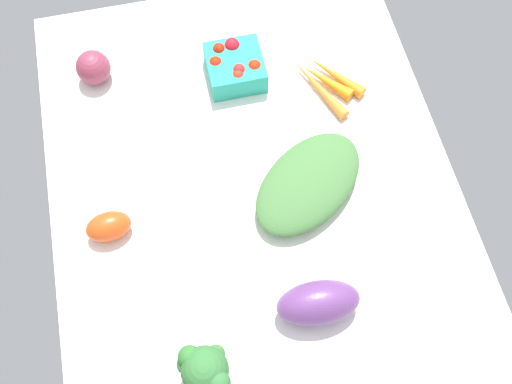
{
  "coord_description": "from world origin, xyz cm",
  "views": [
    {
      "loc": [
        -46.8,
        10.38,
        104.83
      ],
      "look_at": [
        0.0,
        0.0,
        4.0
      ],
      "focal_mm": 42.53,
      "sensor_mm": 36.0,
      "label": 1
    }
  ],
  "objects_px": {
    "carrot_bunch": "(326,81)",
    "berry_basket": "(235,67)",
    "broccoli_head": "(204,370)",
    "roma_tomato": "(109,226)",
    "red_onion_near_basket": "(93,68)",
    "leafy_greens_clump": "(308,183)",
    "eggplant": "(318,303)"
  },
  "relations": [
    {
      "from": "carrot_bunch",
      "to": "berry_basket",
      "type": "bearing_deg",
      "value": 70.66
    },
    {
      "from": "broccoli_head",
      "to": "roma_tomato",
      "type": "xyz_separation_m",
      "value": [
        0.29,
        0.12,
        -0.05
      ]
    },
    {
      "from": "broccoli_head",
      "to": "red_onion_near_basket",
      "type": "relative_size",
      "value": 1.68
    },
    {
      "from": "leafy_greens_clump",
      "to": "berry_basket",
      "type": "bearing_deg",
      "value": 15.49
    },
    {
      "from": "roma_tomato",
      "to": "carrot_bunch",
      "type": "xyz_separation_m",
      "value": [
        0.23,
        -0.47,
        -0.01
      ]
    },
    {
      "from": "berry_basket",
      "to": "leafy_greens_clump",
      "type": "distance_m",
      "value": 0.3
    },
    {
      "from": "eggplant",
      "to": "berry_basket",
      "type": "distance_m",
      "value": 0.51
    },
    {
      "from": "red_onion_near_basket",
      "to": "berry_basket",
      "type": "relative_size",
      "value": 0.62
    },
    {
      "from": "roma_tomato",
      "to": "carrot_bunch",
      "type": "distance_m",
      "value": 0.52
    },
    {
      "from": "carrot_bunch",
      "to": "berry_basket",
      "type": "relative_size",
      "value": 1.49
    },
    {
      "from": "red_onion_near_basket",
      "to": "leafy_greens_clump",
      "type": "relative_size",
      "value": 0.28
    },
    {
      "from": "eggplant",
      "to": "leafy_greens_clump",
      "type": "relative_size",
      "value": 0.57
    },
    {
      "from": "eggplant",
      "to": "berry_basket",
      "type": "bearing_deg",
      "value": 97.04
    },
    {
      "from": "red_onion_near_basket",
      "to": "roma_tomato",
      "type": "height_order",
      "value": "red_onion_near_basket"
    },
    {
      "from": "broccoli_head",
      "to": "leafy_greens_clump",
      "type": "height_order",
      "value": "broccoli_head"
    },
    {
      "from": "broccoli_head",
      "to": "eggplant",
      "type": "bearing_deg",
      "value": -70.38
    },
    {
      "from": "berry_basket",
      "to": "broccoli_head",
      "type": "bearing_deg",
      "value": 163.99
    },
    {
      "from": "red_onion_near_basket",
      "to": "eggplant",
      "type": "relative_size",
      "value": 0.49
    },
    {
      "from": "broccoli_head",
      "to": "eggplant",
      "type": "relative_size",
      "value": 0.82
    },
    {
      "from": "red_onion_near_basket",
      "to": "roma_tomato",
      "type": "relative_size",
      "value": 0.85
    },
    {
      "from": "eggplant",
      "to": "leafy_greens_clump",
      "type": "distance_m",
      "value": 0.23
    },
    {
      "from": "leafy_greens_clump",
      "to": "carrot_bunch",
      "type": "bearing_deg",
      "value": -23.45
    },
    {
      "from": "carrot_bunch",
      "to": "berry_basket",
      "type": "xyz_separation_m",
      "value": [
        0.06,
        0.18,
        0.02
      ]
    },
    {
      "from": "carrot_bunch",
      "to": "broccoli_head",
      "type": "bearing_deg",
      "value": 146.61
    },
    {
      "from": "broccoli_head",
      "to": "berry_basket",
      "type": "bearing_deg",
      "value": -16.01
    },
    {
      "from": "eggplant",
      "to": "berry_basket",
      "type": "xyz_separation_m",
      "value": [
        0.51,
        0.04,
        -0.01
      ]
    },
    {
      "from": "broccoli_head",
      "to": "carrot_bunch",
      "type": "xyz_separation_m",
      "value": [
        0.52,
        -0.34,
        -0.06
      ]
    },
    {
      "from": "roma_tomato",
      "to": "carrot_bunch",
      "type": "relative_size",
      "value": 0.49
    },
    {
      "from": "roma_tomato",
      "to": "leafy_greens_clump",
      "type": "relative_size",
      "value": 0.33
    },
    {
      "from": "roma_tomato",
      "to": "carrot_bunch",
      "type": "bearing_deg",
      "value": -159.41
    },
    {
      "from": "roma_tomato",
      "to": "leafy_greens_clump",
      "type": "xyz_separation_m",
      "value": [
        0.01,
        -0.37,
        -0.0
      ]
    },
    {
      "from": "broccoli_head",
      "to": "red_onion_near_basket",
      "type": "distance_m",
      "value": 0.65
    }
  ]
}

